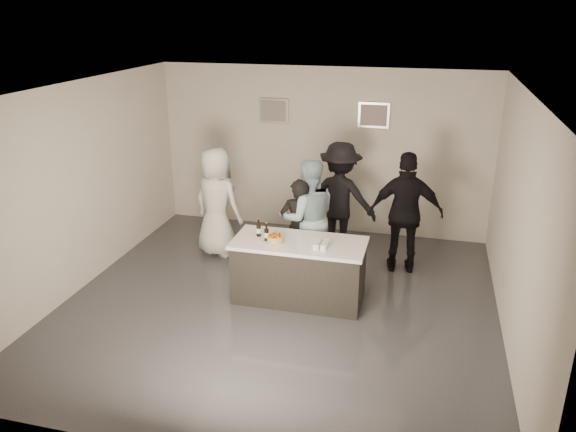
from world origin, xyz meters
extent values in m
plane|color=#3D3D42|center=(0.00, 0.00, 0.00)|extent=(6.00, 6.00, 0.00)
plane|color=white|center=(0.00, 0.00, 3.00)|extent=(6.00, 6.00, 0.00)
cube|color=beige|center=(0.00, 3.00, 1.50)|extent=(6.00, 0.04, 3.00)
cube|color=beige|center=(0.00, -3.00, 1.50)|extent=(6.00, 0.04, 3.00)
cube|color=beige|center=(-3.00, 0.00, 1.50)|extent=(0.04, 6.00, 3.00)
cube|color=beige|center=(3.00, 0.00, 1.50)|extent=(0.04, 6.00, 3.00)
cube|color=#B2B2B7|center=(-0.90, 2.97, 2.20)|extent=(0.54, 0.04, 0.44)
cube|color=#B2B2B7|center=(0.90, 2.97, 2.20)|extent=(0.54, 0.04, 0.44)
cube|color=white|center=(0.24, 0.21, 0.45)|extent=(1.86, 0.86, 0.90)
cylinder|color=gold|center=(-0.08, 0.12, 0.94)|extent=(0.23, 0.23, 0.08)
cylinder|color=black|center=(-0.37, 0.26, 1.03)|extent=(0.07, 0.07, 0.26)
cylinder|color=black|center=(-0.21, 0.13, 1.03)|extent=(0.07, 0.07, 0.26)
cube|color=orange|center=(0.57, 0.11, 0.94)|extent=(0.19, 0.30, 0.08)
cube|color=pink|center=(-0.05, -0.04, 0.90)|extent=(0.24, 0.08, 0.01)
imported|color=black|center=(0.06, 0.93, 0.79)|extent=(0.64, 0.48, 1.59)
imported|color=#95B7C3|center=(0.17, 1.06, 0.93)|extent=(1.09, 0.98, 1.85)
imported|color=white|center=(-1.46, 1.44, 0.91)|extent=(1.03, 0.83, 1.83)
imported|color=black|center=(1.62, 1.55, 0.97)|extent=(1.17, 0.58, 1.93)
imported|color=black|center=(0.50, 2.04, 0.95)|extent=(1.29, 0.81, 1.91)
camera|label=1|loc=(1.86, -6.78, 3.97)|focal=35.00mm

